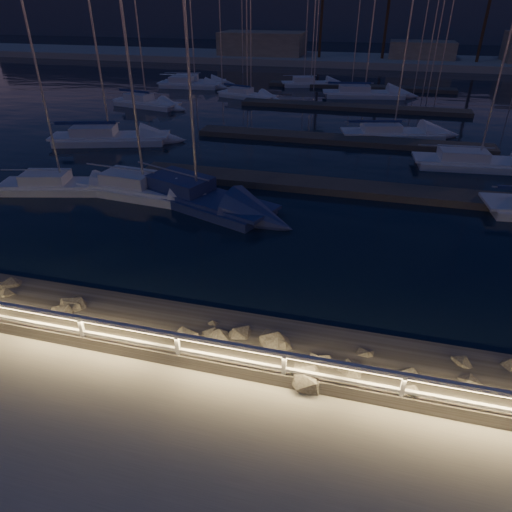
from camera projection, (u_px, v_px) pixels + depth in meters
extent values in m
plane|color=#ACA89B|center=(247.00, 376.00, 12.45)|extent=(400.00, 400.00, 0.00)
cube|color=#ACA89B|center=(218.00, 456.00, 10.40)|extent=(240.00, 5.00, 0.20)
cube|color=#6C665C|center=(261.00, 349.00, 13.86)|extent=(240.00, 3.45, 1.29)
plane|color=black|center=(370.00, 60.00, 79.98)|extent=(320.00, 320.00, 0.00)
plane|color=black|center=(248.00, 407.00, 13.04)|extent=(400.00, 400.00, 0.00)
cube|color=silver|center=(83.00, 332.00, 13.31)|extent=(0.11, 0.11, 1.00)
cube|color=silver|center=(178.00, 349.00, 12.64)|extent=(0.11, 0.11, 1.00)
cube|color=silver|center=(284.00, 369.00, 11.98)|extent=(0.11, 0.11, 1.00)
cube|color=silver|center=(402.00, 391.00, 11.32)|extent=(0.11, 0.11, 1.00)
cube|color=silver|center=(247.00, 348.00, 11.95)|extent=(44.00, 0.12, 0.12)
cube|color=silver|center=(247.00, 362.00, 12.20)|extent=(44.00, 0.09, 0.09)
cube|color=#E3B866|center=(247.00, 351.00, 11.98)|extent=(44.00, 0.04, 0.03)
sphere|color=#6C665C|center=(51.00, 302.00, 16.05)|extent=(0.98, 0.98, 0.98)
sphere|color=#6C665C|center=(307.00, 379.00, 12.27)|extent=(1.10, 1.10, 1.10)
sphere|color=#6C665C|center=(358.00, 359.00, 13.43)|extent=(0.84, 0.84, 0.84)
cube|color=#584F49|center=(323.00, 186.00, 26.09)|extent=(22.00, 2.00, 0.40)
cube|color=#584F49|center=(340.00, 140.00, 34.50)|extent=(22.00, 2.00, 0.40)
cube|color=#584F49|center=(352.00, 107.00, 44.58)|extent=(22.00, 2.00, 0.40)
cube|color=#584F49|center=(360.00, 87.00, 54.67)|extent=(22.00, 2.00, 0.40)
cube|color=#ACA89B|center=(369.00, 61.00, 74.74)|extent=(160.00, 14.00, 1.20)
cube|color=gray|center=(263.00, 45.00, 77.72)|extent=(14.00, 8.00, 4.00)
cube|color=gray|center=(421.00, 52.00, 73.07)|extent=(10.00, 6.00, 3.00)
cylinder|color=#483121|center=(321.00, 21.00, 71.93)|extent=(0.44, 0.44, 10.50)
cylinder|color=#483121|center=(386.00, 27.00, 70.93)|extent=(0.44, 0.44, 9.00)
cylinder|color=#483121|center=(486.00, 19.00, 66.39)|extent=(0.44, 0.44, 11.50)
cube|color=#3E4860|center=(381.00, 19.00, 119.73)|extent=(220.00, 30.00, 14.00)
cube|color=#3E4860|center=(182.00, 8.00, 140.38)|extent=(120.00, 25.00, 18.00)
cube|color=silver|center=(145.00, 193.00, 25.21)|extent=(7.16, 2.98, 0.59)
cube|color=silver|center=(145.00, 187.00, 25.02)|extent=(7.71, 2.69, 0.16)
cube|color=silver|center=(129.00, 178.00, 25.13)|extent=(2.87, 1.99, 0.70)
cylinder|color=#A2A3A7|center=(129.00, 66.00, 21.97)|extent=(0.13, 0.13, 12.10)
cylinder|color=#A2A3A7|center=(120.00, 168.00, 25.00)|extent=(4.35, 0.50, 0.09)
cube|color=silver|center=(63.00, 188.00, 25.90)|extent=(6.62, 3.58, 0.49)
cube|color=silver|center=(62.00, 183.00, 25.75)|extent=(7.05, 3.40, 0.13)
cube|color=silver|center=(46.00, 178.00, 25.60)|extent=(2.76, 2.13, 0.58)
cylinder|color=#A2A3A7|center=(39.00, 79.00, 23.00)|extent=(0.11, 0.11, 10.93)
cylinder|color=#A2A3A7|center=(36.00, 170.00, 25.38)|extent=(3.83, 1.03, 0.07)
cube|color=navy|center=(198.00, 201.00, 24.27)|extent=(8.85, 5.60, 0.61)
cube|color=navy|center=(197.00, 194.00, 24.08)|extent=(9.35, 5.45, 0.17)
cube|color=navy|center=(181.00, 183.00, 24.48)|extent=(3.80, 3.12, 0.72)
cylinder|color=#A2A3A7|center=(187.00, 40.00, 20.42)|extent=(0.13, 0.13, 14.58)
cylinder|color=#A2A3A7|center=(172.00, 171.00, 24.50)|extent=(4.94, 1.95, 0.09)
cube|color=silver|center=(147.00, 105.00, 45.65)|extent=(7.09, 3.68, 0.57)
cube|color=silver|center=(146.00, 102.00, 45.47)|extent=(7.57, 3.47, 0.16)
cube|color=silver|center=(139.00, 97.00, 45.66)|extent=(2.94, 2.22, 0.68)
cylinder|color=#A2A3A7|center=(139.00, 35.00, 42.51)|extent=(0.13, 0.13, 11.74)
cylinder|color=#A2A3A7|center=(134.00, 91.00, 45.59)|extent=(4.14, 1.00, 0.08)
cube|color=silver|center=(111.00, 141.00, 34.38)|extent=(8.45, 4.95, 0.62)
cube|color=silver|center=(110.00, 136.00, 34.18)|extent=(8.97, 4.77, 0.17)
cube|color=silver|center=(94.00, 130.00, 33.94)|extent=(3.58, 2.85, 0.74)
cylinder|color=#A2A3A7|center=(94.00, 31.00, 30.68)|extent=(0.14, 0.14, 13.92)
cylinder|color=#A2A3A7|center=(85.00, 123.00, 33.64)|extent=(4.81, 1.59, 0.09)
cube|color=silver|center=(477.00, 165.00, 29.37)|extent=(7.66, 3.14, 0.54)
cube|color=silver|center=(479.00, 160.00, 29.20)|extent=(8.24, 2.83, 0.15)
cube|color=silver|center=(463.00, 154.00, 29.18)|extent=(3.06, 2.12, 0.64)
cylinder|color=#A2A3A7|center=(507.00, 48.00, 25.94)|extent=(0.12, 0.12, 12.96)
cylinder|color=#A2A3A7|center=(456.00, 146.00, 29.01)|extent=(4.65, 0.49, 0.08)
cube|color=silver|center=(195.00, 84.00, 56.78)|extent=(7.42, 4.10, 0.60)
cube|color=silver|center=(195.00, 81.00, 56.60)|extent=(7.90, 3.91, 0.16)
cube|color=silver|center=(187.00, 78.00, 56.40)|extent=(3.11, 2.41, 0.71)
cylinder|color=#A2A3A7|center=(191.00, 25.00, 53.51)|extent=(0.13, 0.13, 12.25)
cylinder|color=#A2A3A7|center=(183.00, 73.00, 56.13)|extent=(4.28, 1.22, 0.09)
cube|color=silver|center=(247.00, 97.00, 49.52)|extent=(6.61, 3.91, 0.49)
cube|color=silver|center=(247.00, 94.00, 49.36)|extent=(7.01, 3.77, 0.13)
cube|color=silver|center=(241.00, 90.00, 49.62)|extent=(2.80, 2.24, 0.58)
cylinder|color=#A2A3A7|center=(247.00, 37.00, 46.63)|extent=(0.11, 0.11, 10.89)
cylinder|color=#A2A3A7|center=(237.00, 85.00, 49.60)|extent=(3.75, 1.27, 0.07)
cube|color=silver|center=(364.00, 96.00, 50.09)|extent=(8.72, 4.28, 0.60)
cube|color=silver|center=(365.00, 92.00, 49.90)|extent=(9.33, 3.99, 0.16)
cube|color=silver|center=(354.00, 88.00, 49.78)|extent=(3.58, 2.65, 0.71)
cylinder|color=#A2A3A7|center=(373.00, 16.00, 46.26)|extent=(0.13, 0.13, 14.49)
cylinder|color=#A2A3A7|center=(350.00, 83.00, 49.55)|extent=(5.14, 1.05, 0.09)
cube|color=silver|center=(393.00, 135.00, 35.77)|extent=(7.81, 4.34, 0.50)
cube|color=silver|center=(394.00, 131.00, 35.61)|extent=(8.31, 4.14, 0.14)
cube|color=silver|center=(381.00, 127.00, 35.45)|extent=(3.27, 2.55, 0.59)
cylinder|color=#A2A3A7|center=(407.00, 39.00, 32.38)|extent=(0.11, 0.11, 12.88)
cylinder|color=#A2A3A7|center=(375.00, 121.00, 35.22)|extent=(4.49, 1.29, 0.07)
cube|color=silver|center=(190.00, 87.00, 55.21)|extent=(7.16, 2.83, 0.59)
cube|color=silver|center=(189.00, 83.00, 55.02)|extent=(7.72, 2.53, 0.16)
cube|color=silver|center=(181.00, 80.00, 54.99)|extent=(2.84, 1.94, 0.70)
cylinder|color=#A2A3A7|center=(185.00, 26.00, 51.95)|extent=(0.13, 0.13, 12.17)
cylinder|color=#A2A3A7|center=(177.00, 75.00, 54.80)|extent=(4.38, 0.40, 0.09)
cube|color=silver|center=(311.00, 85.00, 56.12)|extent=(6.96, 4.00, 0.51)
cube|color=silver|center=(311.00, 82.00, 55.95)|extent=(7.39, 3.84, 0.14)
cube|color=silver|center=(304.00, 79.00, 55.77)|extent=(2.93, 2.32, 0.61)
cylinder|color=#A2A3A7|center=(314.00, 29.00, 53.07)|extent=(0.11, 0.11, 11.46)
cylinder|color=#A2A3A7|center=(300.00, 75.00, 55.52)|extent=(3.98, 1.25, 0.07)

